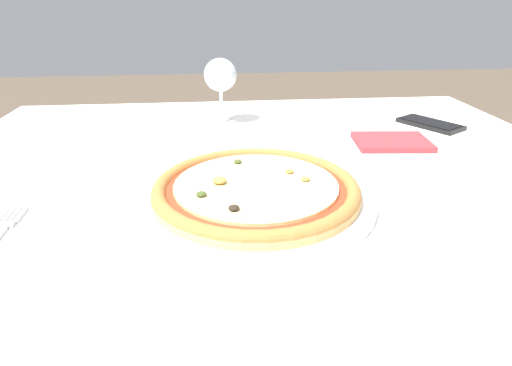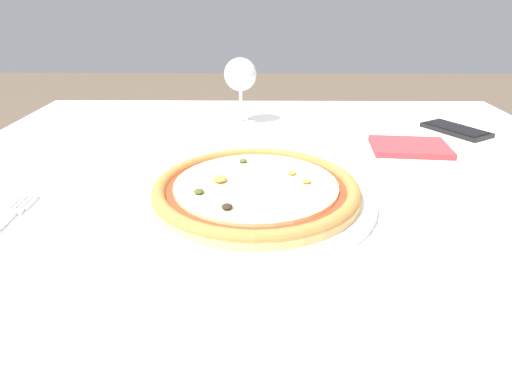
{
  "view_description": "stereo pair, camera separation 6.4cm",
  "coord_description": "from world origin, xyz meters",
  "px_view_note": "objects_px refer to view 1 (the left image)",
  "views": [
    {
      "loc": [
        -0.09,
        -0.72,
        0.99
      ],
      "look_at": [
        -0.03,
        -0.14,
        0.73
      ],
      "focal_mm": 30.0,
      "sensor_mm": 36.0,
      "label": 1
    },
    {
      "loc": [
        -0.02,
        -0.72,
        0.99
      ],
      "look_at": [
        -0.03,
        -0.14,
        0.73
      ],
      "focal_mm": 30.0,
      "sensor_mm": 36.0,
      "label": 2
    }
  ],
  "objects_px": {
    "pizza_plate": "(256,191)",
    "wine_glass_far_left": "(220,77)",
    "cell_phone": "(430,124)",
    "dining_table": "(264,206)"
  },
  "relations": [
    {
      "from": "pizza_plate",
      "to": "cell_phone",
      "type": "height_order",
      "value": "pizza_plate"
    },
    {
      "from": "dining_table",
      "to": "wine_glass_far_left",
      "type": "height_order",
      "value": "wine_glass_far_left"
    },
    {
      "from": "pizza_plate",
      "to": "cell_phone",
      "type": "relative_size",
      "value": 2.27
    },
    {
      "from": "wine_glass_far_left",
      "to": "cell_phone",
      "type": "xyz_separation_m",
      "value": [
        0.49,
        -0.07,
        -0.11
      ]
    },
    {
      "from": "pizza_plate",
      "to": "wine_glass_far_left",
      "type": "xyz_separation_m",
      "value": [
        -0.04,
        0.42,
        0.09
      ]
    },
    {
      "from": "dining_table",
      "to": "cell_phone",
      "type": "height_order",
      "value": "cell_phone"
    },
    {
      "from": "wine_glass_far_left",
      "to": "cell_phone",
      "type": "distance_m",
      "value": 0.51
    },
    {
      "from": "pizza_plate",
      "to": "wine_glass_far_left",
      "type": "distance_m",
      "value": 0.44
    },
    {
      "from": "wine_glass_far_left",
      "to": "cell_phone",
      "type": "height_order",
      "value": "wine_glass_far_left"
    },
    {
      "from": "dining_table",
      "to": "cell_phone",
      "type": "distance_m",
      "value": 0.48
    }
  ]
}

